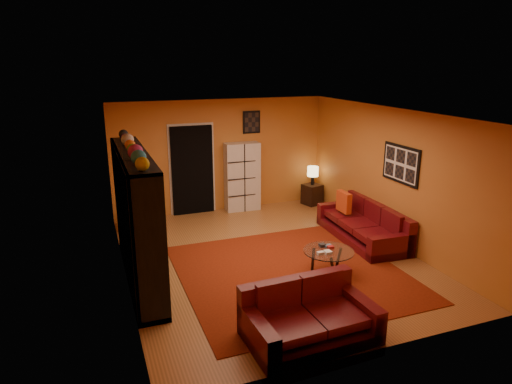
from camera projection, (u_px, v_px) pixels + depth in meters
name	position (u px, v px, depth m)	size (l,w,h in m)	color
floor	(269.00, 258.00, 8.26)	(6.00, 6.00, 0.00)	brown
ceiling	(271.00, 113.00, 7.53)	(6.00, 6.00, 0.00)	white
wall_back	(221.00, 156.00, 10.59)	(6.00, 6.00, 0.00)	#BF6F2A
wall_front	(370.00, 255.00, 5.20)	(6.00, 6.00, 0.00)	#BF6F2A
wall_left	(121.00, 204.00, 7.05)	(6.00, 6.00, 0.00)	#BF6F2A
wall_right	(390.00, 176.00, 8.74)	(6.00, 6.00, 0.00)	#BF6F2A
rug	(291.00, 273.00, 7.66)	(3.60, 3.60, 0.01)	#5D190A
doorway	(192.00, 170.00, 10.40)	(0.95, 0.10, 2.04)	black
wall_art_right	(401.00, 164.00, 8.38)	(0.03, 1.00, 0.70)	black
wall_art_back	(252.00, 122.00, 10.62)	(0.42, 0.03, 0.52)	black
entertainment_unit	(137.00, 218.00, 7.20)	(0.45, 3.00, 2.10)	black
tv	(140.00, 220.00, 7.19)	(0.13, 1.01, 0.58)	black
sofa	(366.00, 225.00, 9.06)	(1.02, 2.27, 0.85)	#4C0A11
loveseat	(307.00, 316.00, 5.85)	(1.67, 1.04, 0.85)	#4C0A11
throw_pillow	(344.00, 202.00, 9.39)	(0.12, 0.42, 0.42)	#CE4116
coffee_table	(329.00, 253.00, 7.52)	(0.83, 0.83, 0.42)	silver
storage_cabinet	(242.00, 177.00, 10.70)	(0.80, 0.36, 1.61)	silver
bowl_chair	(140.00, 216.00, 9.51)	(0.73, 0.73, 0.59)	black
side_table	(312.00, 194.00, 11.26)	(0.40, 0.40, 0.50)	black
table_lamp	(313.00, 172.00, 11.10)	(0.27, 0.27, 0.45)	black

